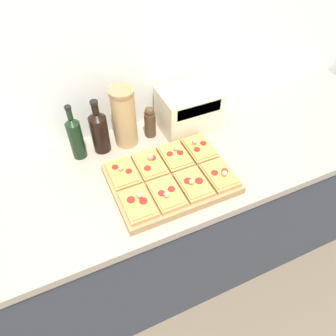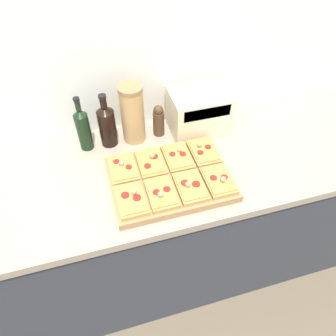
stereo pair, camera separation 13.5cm
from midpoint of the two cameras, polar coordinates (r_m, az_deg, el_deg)
ground_plane at (r=2.06m, az=2.14°, el=-24.54°), size 12.00×12.00×0.00m
wall_back at (r=1.49m, az=-4.73°, el=18.46°), size 6.00×0.06×2.50m
kitchen_counter at (r=1.78m, az=-0.60°, el=-10.32°), size 2.63×0.67×0.91m
cutting_board at (r=1.36m, az=3.19°, el=-2.09°), size 0.49×0.36×0.03m
pizza_slice_back_left at (r=1.37m, az=-5.03°, el=-0.16°), size 0.11×0.16×0.05m
pizza_slice_back_midleft at (r=1.38m, az=-0.21°, el=0.86°), size 0.11×0.16×0.05m
pizza_slice_back_midright at (r=1.41m, az=4.44°, el=1.79°), size 0.11×0.16×0.05m
pizza_slice_back_right at (r=1.45m, az=8.87°, el=2.71°), size 0.11×0.16×0.05m
pizza_slice_front_left at (r=1.25m, az=-3.28°, el=-5.69°), size 0.11×0.16×0.05m
pizza_slice_front_midleft at (r=1.27m, az=1.93°, el=-4.57°), size 0.11×0.16×0.05m
pizza_slice_front_midright at (r=1.30m, az=6.92°, el=-3.39°), size 0.11×0.16×0.05m
pizza_slice_front_right at (r=1.34m, az=11.69°, el=-2.28°), size 0.11×0.16×0.05m
olive_oil_bottle at (r=1.48m, az=-12.03°, el=6.64°), size 0.06×0.06×0.27m
wine_bottle at (r=1.49m, az=-8.02°, el=7.36°), size 0.08×0.08×0.26m
grain_jar_tall at (r=1.48m, az=-3.59°, el=9.27°), size 0.11×0.11×0.29m
pepper_mill at (r=1.54m, az=0.89°, el=8.13°), size 0.05×0.05×0.16m
toaster_oven at (r=1.57m, az=7.91°, el=9.60°), size 0.29×0.20×0.20m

